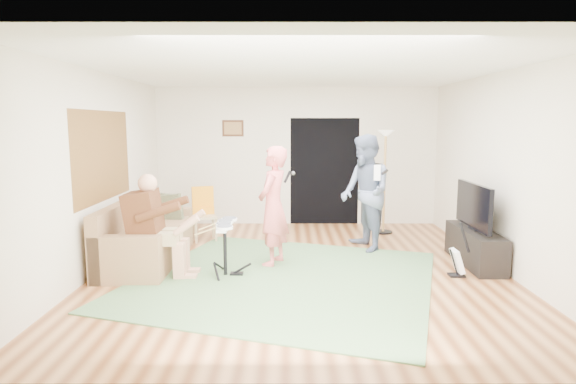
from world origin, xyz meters
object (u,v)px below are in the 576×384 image
object	(u,v)px
dining_chair	(205,221)
guitar_spare	(458,261)
drum_kit	(225,252)
singer	(273,206)
torchiere_lamp	(385,163)
tv_cabinet	(475,247)
sofa	(142,242)
television	(474,205)
guitarist	(365,193)

from	to	relation	value
dining_chair	guitar_spare	bearing A→B (deg)	-46.01
drum_kit	dining_chair	world-z (taller)	dining_chair
singer	torchiere_lamp	bearing A→B (deg)	155.57
guitar_spare	singer	bearing A→B (deg)	167.52
singer	tv_cabinet	size ratio (longest dim) A/B	1.21
sofa	television	bearing A→B (deg)	-1.31
drum_kit	singer	size ratio (longest dim) A/B	0.44
drum_kit	singer	xyz separation A→B (m)	(0.62, 0.52, 0.52)
guitar_spare	torchiere_lamp	world-z (taller)	torchiere_lamp
guitarist	tv_cabinet	xyz separation A→B (m)	(1.46, -0.77, -0.67)
singer	television	world-z (taller)	singer
guitarist	guitar_spare	world-z (taller)	guitarist
torchiere_lamp	dining_chair	world-z (taller)	torchiere_lamp
dining_chair	drum_kit	bearing A→B (deg)	-90.53
singer	torchiere_lamp	xyz separation A→B (m)	(1.96, 2.00, 0.44)
guitarist	television	xyz separation A→B (m)	(1.41, -0.77, -0.07)
sofa	dining_chair	size ratio (longest dim) A/B	2.36
guitarist	guitar_spare	xyz separation A→B (m)	(1.02, -1.34, -0.71)
sofa	television	size ratio (longest dim) A/B	1.84
drum_kit	torchiere_lamp	world-z (taller)	torchiere_lamp
drum_kit	guitarist	size ratio (longest dim) A/B	0.41
guitarist	sofa	bearing A→B (deg)	-93.28
drum_kit	tv_cabinet	size ratio (longest dim) A/B	0.53
guitarist	dining_chair	distance (m)	2.78
guitarist	dining_chair	size ratio (longest dim) A/B	2.01
guitarist	guitar_spare	bearing A→B (deg)	22.75
tv_cabinet	television	distance (m)	0.60
singer	dining_chair	distance (m)	1.96
dining_chair	tv_cabinet	distance (m)	4.34
drum_kit	singer	world-z (taller)	singer
sofa	guitar_spare	bearing A→B (deg)	-8.78
sofa	drum_kit	xyz separation A→B (m)	(1.30, -0.65, 0.03)
singer	torchiere_lamp	world-z (taller)	torchiere_lamp
torchiere_lamp	tv_cabinet	size ratio (longest dim) A/B	1.34
guitarist	tv_cabinet	size ratio (longest dim) A/B	1.31
drum_kit	tv_cabinet	distance (m)	3.54
drum_kit	torchiere_lamp	distance (m)	3.73
singer	television	bearing A→B (deg)	110.50
singer	guitar_spare	distance (m)	2.58
sofa	tv_cabinet	distance (m)	4.80
drum_kit	guitar_spare	world-z (taller)	drum_kit
sofa	drum_kit	bearing A→B (deg)	-26.63
dining_chair	singer	bearing A→B (deg)	-67.37
guitar_spare	guitarist	bearing A→B (deg)	127.29
tv_cabinet	television	world-z (taller)	television
drum_kit	television	distance (m)	3.53
singer	dining_chair	world-z (taller)	singer
sofa	singer	xyz separation A→B (m)	(1.92, -0.13, 0.55)
guitar_spare	television	distance (m)	0.94
drum_kit	guitar_spare	size ratio (longest dim) A/B	1.02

